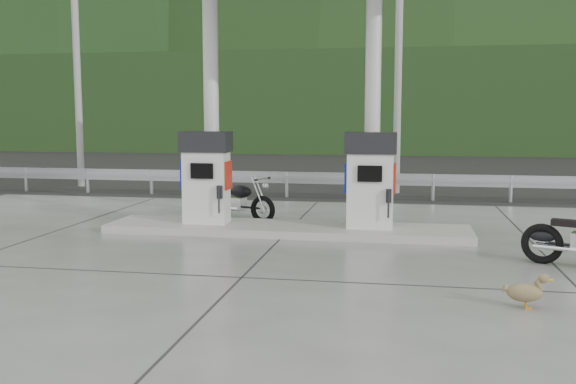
% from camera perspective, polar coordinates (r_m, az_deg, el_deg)
% --- Properties ---
extents(ground, '(160.00, 160.00, 0.00)m').
position_cam_1_polar(ground, '(10.04, -2.71, -6.31)').
color(ground, black).
rests_on(ground, ground).
extents(forecourt_apron, '(18.00, 14.00, 0.02)m').
position_cam_1_polar(forecourt_apron, '(10.04, -2.71, -6.26)').
color(forecourt_apron, slate).
rests_on(forecourt_apron, ground).
extents(pump_island, '(7.00, 1.40, 0.15)m').
position_cam_1_polar(pump_island, '(12.42, -0.13, -3.30)').
color(pump_island, '#9F9C94').
rests_on(pump_island, forecourt_apron).
extents(gas_pump_left, '(0.95, 0.55, 1.80)m').
position_cam_1_polar(gas_pump_left, '(12.67, -7.27, 1.30)').
color(gas_pump_left, silver).
rests_on(gas_pump_left, pump_island).
extents(gas_pump_right, '(0.95, 0.55, 1.80)m').
position_cam_1_polar(gas_pump_right, '(12.10, 7.34, 1.04)').
color(gas_pump_right, silver).
rests_on(gas_pump_right, pump_island).
extents(canopy_column_left, '(0.30, 0.30, 5.00)m').
position_cam_1_polar(canopy_column_left, '(13.00, -6.85, 8.51)').
color(canopy_column_left, silver).
rests_on(canopy_column_left, pump_island).
extents(canopy_column_right, '(0.30, 0.30, 5.00)m').
position_cam_1_polar(canopy_column_right, '(12.45, 7.55, 8.57)').
color(canopy_column_right, silver).
rests_on(canopy_column_right, pump_island).
extents(guardrail, '(26.00, 0.16, 1.42)m').
position_cam_1_polar(guardrail, '(17.73, 3.06, 1.76)').
color(guardrail, '#9FA2A7').
rests_on(guardrail, ground).
extents(road, '(60.00, 7.00, 0.01)m').
position_cam_1_polar(road, '(21.26, 4.23, 0.69)').
color(road, black).
rests_on(road, ground).
extents(utility_pole_a, '(0.22, 0.22, 8.00)m').
position_cam_1_polar(utility_pole_a, '(21.65, -18.27, 11.07)').
color(utility_pole_a, gray).
rests_on(utility_pole_a, ground).
extents(utility_pole_b, '(0.22, 0.22, 8.00)m').
position_cam_1_polar(utility_pole_b, '(19.10, 9.80, 11.92)').
color(utility_pole_b, gray).
rests_on(utility_pole_b, ground).
extents(tree_band, '(80.00, 6.00, 6.00)m').
position_cam_1_polar(tree_band, '(39.59, 7.10, 7.86)').
color(tree_band, black).
rests_on(tree_band, ground).
extents(forested_hills, '(100.00, 40.00, 140.00)m').
position_cam_1_polar(forested_hills, '(69.60, 8.43, 4.92)').
color(forested_hills, black).
rests_on(forested_hills, ground).
extents(motorcycle_left, '(1.84, 1.14, 0.83)m').
position_cam_1_polar(motorcycle_left, '(13.85, -4.51, -0.83)').
color(motorcycle_left, black).
rests_on(motorcycle_left, forecourt_apron).
extents(duck, '(0.51, 0.16, 0.36)m').
position_cam_1_polar(duck, '(8.14, 20.29, -8.43)').
color(duck, brown).
rests_on(duck, forecourt_apron).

